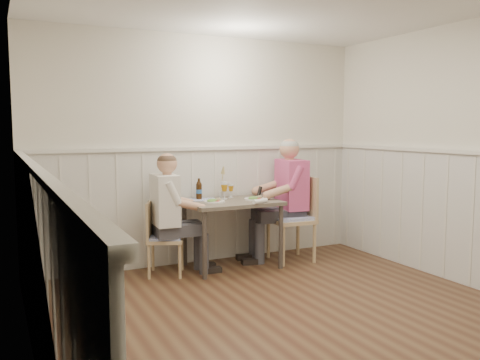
{
  "coord_description": "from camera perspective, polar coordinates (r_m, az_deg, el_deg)",
  "views": [
    {
      "loc": [
        -2.19,
        -3.21,
        1.57
      ],
      "look_at": [
        0.18,
        1.64,
        1.0
      ],
      "focal_mm": 38.0,
      "sensor_mm": 36.0,
      "label": 1
    }
  ],
  "objects": [
    {
      "name": "beer_bottle",
      "position": [
        5.74,
        -4.63,
        -1.14
      ],
      "size": [
        0.07,
        0.07,
        0.24
      ],
      "color": "black",
      "rests_on": "dining_table"
    },
    {
      "name": "beer_glass_b",
      "position": [
        5.75,
        -1.77,
        -0.83
      ],
      "size": [
        0.08,
        0.08,
        0.2
      ],
      "color": "silver",
      "rests_on": "dining_table"
    },
    {
      "name": "beer_glass_a",
      "position": [
        5.88,
        -1.02,
        -0.9
      ],
      "size": [
        0.07,
        0.07,
        0.17
      ],
      "color": "silver",
      "rests_on": "dining_table"
    },
    {
      "name": "diner_cream",
      "position": [
        5.4,
        -7.98,
        -4.89
      ],
      "size": [
        0.62,
        0.43,
        1.32
      ],
      "color": "#3F3F47",
      "rests_on": "ground"
    },
    {
      "name": "grass_vase",
      "position": [
        5.81,
        -2.13,
        -0.36
      ],
      "size": [
        0.04,
        0.04,
        0.39
      ],
      "color": "silver",
      "rests_on": "dining_table"
    },
    {
      "name": "dining_table",
      "position": [
        5.65,
        -0.89,
        -3.29
      ],
      "size": [
        1.01,
        0.7,
        0.75
      ],
      "color": "brown",
      "rests_on": "ground"
    },
    {
      "name": "plate_man",
      "position": [
        5.7,
        1.68,
        -2.04
      ],
      "size": [
        0.25,
        0.25,
        0.06
      ],
      "color": "white",
      "rests_on": "dining_table"
    },
    {
      "name": "chair_right",
      "position": [
        6.0,
        6.29,
        -3.94
      ],
      "size": [
        0.5,
        0.5,
        0.99
      ],
      "color": "tan",
      "rests_on": "ground"
    },
    {
      "name": "chair_left",
      "position": [
        5.46,
        -8.87,
        -6.14
      ],
      "size": [
        0.49,
        0.49,
        0.79
      ],
      "color": "tan",
      "rests_on": "ground"
    },
    {
      "name": "room_shell",
      "position": [
        3.88,
        8.31,
        5.22
      ],
      "size": [
        4.04,
        4.54,
        2.6
      ],
      "color": "silver",
      "rests_on": "ground"
    },
    {
      "name": "man_in_pink",
      "position": [
        6.03,
        5.38,
        -3.17
      ],
      "size": [
        0.72,
        0.5,
        1.45
      ],
      "color": "#3F3F47",
      "rests_on": "ground"
    },
    {
      "name": "gingham_mat",
      "position": [
        5.72,
        -4.18,
        -2.2
      ],
      "size": [
        0.33,
        0.28,
        0.01
      ],
      "color": "#5868C4",
      "rests_on": "dining_table"
    },
    {
      "name": "ground_plane",
      "position": [
        4.19,
        7.98,
        -16.04
      ],
      "size": [
        4.5,
        4.5,
        0.0
      ],
      "primitive_type": "plane",
      "color": "#47291B"
    },
    {
      "name": "plate_diner",
      "position": [
        5.52,
        -3.0,
        -2.32
      ],
      "size": [
        0.24,
        0.24,
        0.06
      ],
      "color": "white",
      "rests_on": "dining_table"
    },
    {
      "name": "rolled_napkin",
      "position": [
        5.44,
        2.29,
        -2.39
      ],
      "size": [
        0.22,
        0.13,
        0.05
      ],
      "color": "white",
      "rests_on": "dining_table"
    },
    {
      "name": "wainscot",
      "position": [
        4.55,
        3.25,
        -5.13
      ],
      "size": [
        4.0,
        4.49,
        1.34
      ],
      "color": "silver",
      "rests_on": "ground"
    }
  ]
}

